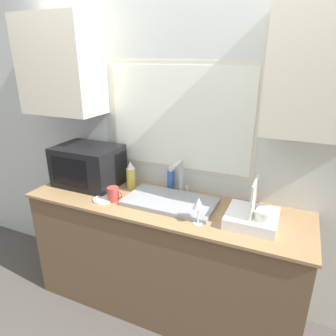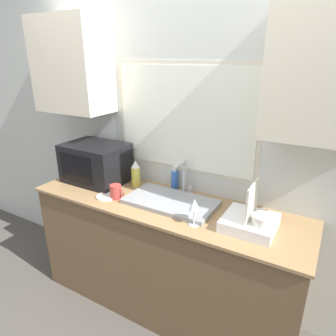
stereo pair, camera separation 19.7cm
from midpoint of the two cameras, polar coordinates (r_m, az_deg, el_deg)
ground_plane at (r=2.50m, az=-6.46°, el=-28.40°), size 12.00×12.00×0.00m
countertop at (r=2.37m, az=-3.36°, el=-16.49°), size 2.01×0.60×0.91m
wall_back at (r=2.18m, az=-0.63°, el=8.24°), size 6.00×0.38×2.60m
sink_basin at (r=2.11m, az=-2.26°, el=-6.46°), size 0.63×0.35×0.03m
faucet at (r=2.19m, az=-0.18°, el=-1.17°), size 0.08×0.19×0.27m
microwave at (r=2.48m, az=-17.16°, el=0.41°), size 0.49×0.37×0.31m
dish_rack at (r=1.90m, az=13.11°, el=-9.03°), size 0.31×0.30×0.29m
spray_bottle at (r=2.36m, az=-9.49°, el=-1.40°), size 0.07×0.07×0.21m
soap_bottle at (r=2.31m, az=-1.93°, el=-2.16°), size 0.05×0.05×0.18m
mug_near_sink at (r=2.18m, az=-12.93°, el=-4.93°), size 0.12×0.08×0.10m
wine_glass at (r=1.82m, az=2.72°, el=-6.98°), size 0.07×0.07×0.18m
small_plate at (r=2.23m, az=-14.71°, el=-5.87°), size 0.15×0.15×0.01m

